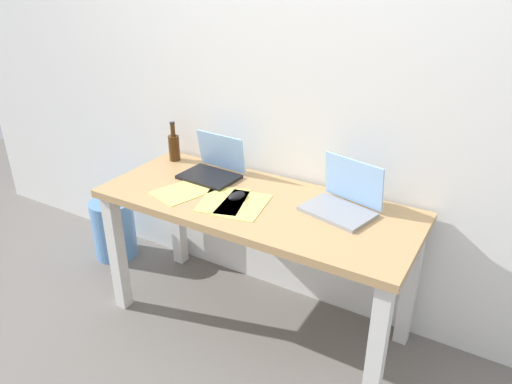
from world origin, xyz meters
TOP-DOWN VIEW (x-y plane):
  - ground_plane at (0.00, 0.00)m, footprint 8.00×8.00m
  - back_wall at (0.00, 0.39)m, footprint 5.20×0.08m
  - desk at (0.00, 0.00)m, footprint 1.60×0.65m
  - laptop_left at (-0.36, 0.14)m, footprint 0.32×0.26m
  - laptop_right at (0.40, 0.12)m, footprint 0.37×0.31m
  - beer_bottle at (-0.69, 0.22)m, footprint 0.06×0.06m
  - computer_mouse at (-0.09, -0.03)m, footprint 0.08×0.11m
  - paper_sheet_front_left at (-0.38, -0.09)m, footprint 0.29×0.35m
  - paper_sheet_center at (-0.03, -0.07)m, footprint 0.26×0.33m
  - paper_yellow_folder at (-0.14, -0.07)m, footprint 0.29×0.34m
  - water_cooler_jug at (-1.17, 0.11)m, footprint 0.28×0.28m

SIDE VIEW (x-z plane):
  - ground_plane at x=0.00m, z-range 0.00..0.00m
  - water_cooler_jug at x=-1.17m, z-range -0.02..0.43m
  - desk at x=0.00m, z-range 0.26..1.02m
  - paper_sheet_front_left at x=-0.38m, z-range 0.76..0.76m
  - paper_sheet_center at x=-0.03m, z-range 0.76..0.76m
  - paper_yellow_folder at x=-0.14m, z-range 0.76..0.76m
  - computer_mouse at x=-0.09m, z-range 0.76..0.79m
  - laptop_left at x=-0.36m, z-range 0.69..0.92m
  - laptop_right at x=0.40m, z-range 0.69..0.93m
  - beer_bottle at x=-0.69m, z-range 0.73..0.96m
  - back_wall at x=0.00m, z-range 0.00..2.60m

